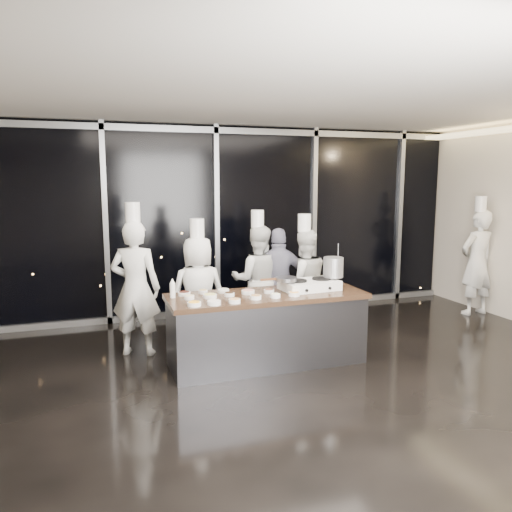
{
  "coord_description": "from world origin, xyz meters",
  "views": [
    {
      "loc": [
        -2.06,
        -4.77,
        2.3
      ],
      "look_at": [
        -0.04,
        1.2,
        1.33
      ],
      "focal_mm": 35.0,
      "sensor_mm": 36.0,
      "label": 1
    }
  ],
  "objects_px": {
    "stove": "(309,285)",
    "chef_left": "(198,292)",
    "stock_pot": "(333,267)",
    "chef_right": "(304,283)",
    "chef_far_left": "(135,287)",
    "chef_center": "(257,279)",
    "guest": "(279,281)",
    "chef_side": "(477,261)",
    "frying_pan": "(285,279)",
    "demo_counter": "(267,329)"
  },
  "relations": [
    {
      "from": "chef_far_left",
      "to": "chef_center",
      "type": "distance_m",
      "value": 1.85
    },
    {
      "from": "chef_far_left",
      "to": "chef_left",
      "type": "xyz_separation_m",
      "value": [
        0.82,
        -0.07,
        -0.12
      ]
    },
    {
      "from": "stove",
      "to": "stock_pot",
      "type": "xyz_separation_m",
      "value": [
        0.35,
        0.02,
        0.21
      ]
    },
    {
      "from": "demo_counter",
      "to": "guest",
      "type": "xyz_separation_m",
      "value": [
        0.61,
        1.13,
        0.34
      ]
    },
    {
      "from": "chef_side",
      "to": "chef_center",
      "type": "bearing_deg",
      "value": -8.0
    },
    {
      "from": "stove",
      "to": "frying_pan",
      "type": "distance_m",
      "value": 0.36
    },
    {
      "from": "chef_far_left",
      "to": "chef_right",
      "type": "bearing_deg",
      "value": -157.66
    },
    {
      "from": "stock_pot",
      "to": "guest",
      "type": "height_order",
      "value": "guest"
    },
    {
      "from": "demo_counter",
      "to": "chef_far_left",
      "type": "height_order",
      "value": "chef_far_left"
    },
    {
      "from": "frying_pan",
      "to": "chef_right",
      "type": "distance_m",
      "value": 1.11
    },
    {
      "from": "frying_pan",
      "to": "chef_center",
      "type": "distance_m",
      "value": 1.24
    },
    {
      "from": "guest",
      "to": "chef_left",
      "type": "bearing_deg",
      "value": 28.5
    },
    {
      "from": "chef_left",
      "to": "chef_far_left",
      "type": "bearing_deg",
      "value": -9.46
    },
    {
      "from": "chef_left",
      "to": "chef_center",
      "type": "distance_m",
      "value": 1.09
    },
    {
      "from": "stove",
      "to": "chef_left",
      "type": "xyz_separation_m",
      "value": [
        -1.29,
        0.77,
        -0.17
      ]
    },
    {
      "from": "frying_pan",
      "to": "chef_right",
      "type": "bearing_deg",
      "value": 49.2
    },
    {
      "from": "chef_left",
      "to": "chef_right",
      "type": "distance_m",
      "value": 1.6
    },
    {
      "from": "stock_pot",
      "to": "stove",
      "type": "bearing_deg",
      "value": -176.92
    },
    {
      "from": "stock_pot",
      "to": "chef_left",
      "type": "bearing_deg",
      "value": 155.5
    },
    {
      "from": "frying_pan",
      "to": "stock_pot",
      "type": "distance_m",
      "value": 0.7
    },
    {
      "from": "stock_pot",
      "to": "chef_right",
      "type": "height_order",
      "value": "chef_right"
    },
    {
      "from": "stove",
      "to": "chef_center",
      "type": "bearing_deg",
      "value": 99.51
    },
    {
      "from": "chef_far_left",
      "to": "chef_right",
      "type": "height_order",
      "value": "chef_far_left"
    },
    {
      "from": "chef_left",
      "to": "frying_pan",
      "type": "bearing_deg",
      "value": 135.54
    },
    {
      "from": "frying_pan",
      "to": "chef_far_left",
      "type": "bearing_deg",
      "value": 149.91
    },
    {
      "from": "stove",
      "to": "chef_left",
      "type": "height_order",
      "value": "chef_left"
    },
    {
      "from": "demo_counter",
      "to": "stove",
      "type": "height_order",
      "value": "stove"
    },
    {
      "from": "frying_pan",
      "to": "chef_far_left",
      "type": "distance_m",
      "value": 1.97
    },
    {
      "from": "demo_counter",
      "to": "frying_pan",
      "type": "xyz_separation_m",
      "value": [
        0.26,
        0.03,
        0.61
      ]
    },
    {
      "from": "chef_left",
      "to": "guest",
      "type": "bearing_deg",
      "value": -171.23
    },
    {
      "from": "demo_counter",
      "to": "chef_left",
      "type": "xyz_separation_m",
      "value": [
        -0.69,
        0.82,
        0.34
      ]
    },
    {
      "from": "demo_counter",
      "to": "chef_right",
      "type": "distance_m",
      "value": 1.32
    },
    {
      "from": "frying_pan",
      "to": "stock_pot",
      "type": "relative_size",
      "value": 1.89
    },
    {
      "from": "stove",
      "to": "frying_pan",
      "type": "bearing_deg",
      "value": 178.86
    },
    {
      "from": "chef_right",
      "to": "chef_center",
      "type": "bearing_deg",
      "value": -27.26
    },
    {
      "from": "demo_counter",
      "to": "chef_side",
      "type": "distance_m",
      "value": 4.36
    },
    {
      "from": "stock_pot",
      "to": "guest",
      "type": "distance_m",
      "value": 1.18
    },
    {
      "from": "demo_counter",
      "to": "chef_left",
      "type": "bearing_deg",
      "value": 130.32
    },
    {
      "from": "chef_far_left",
      "to": "chef_right",
      "type": "distance_m",
      "value": 2.41
    },
    {
      "from": "stock_pot",
      "to": "chef_right",
      "type": "distance_m",
      "value": 0.91
    },
    {
      "from": "chef_right",
      "to": "guest",
      "type": "bearing_deg",
      "value": -35.15
    },
    {
      "from": "demo_counter",
      "to": "stove",
      "type": "xyz_separation_m",
      "value": [
        0.6,
        0.05,
        0.51
      ]
    },
    {
      "from": "stove",
      "to": "guest",
      "type": "xyz_separation_m",
      "value": [
        0.01,
        1.08,
        -0.17
      ]
    },
    {
      "from": "chef_center",
      "to": "chef_side",
      "type": "bearing_deg",
      "value": -165.08
    },
    {
      "from": "frying_pan",
      "to": "stock_pot",
      "type": "height_order",
      "value": "stock_pot"
    },
    {
      "from": "frying_pan",
      "to": "stock_pot",
      "type": "bearing_deg",
      "value": -1.23
    },
    {
      "from": "guest",
      "to": "chef_side",
      "type": "height_order",
      "value": "chef_side"
    },
    {
      "from": "demo_counter",
      "to": "chef_far_left",
      "type": "xyz_separation_m",
      "value": [
        -1.51,
        0.88,
        0.46
      ]
    },
    {
      "from": "chef_far_left",
      "to": "chef_center",
      "type": "xyz_separation_m",
      "value": [
        1.81,
        0.37,
        -0.09
      ]
    },
    {
      "from": "stock_pot",
      "to": "chef_right",
      "type": "bearing_deg",
      "value": 93.18
    }
  ]
}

